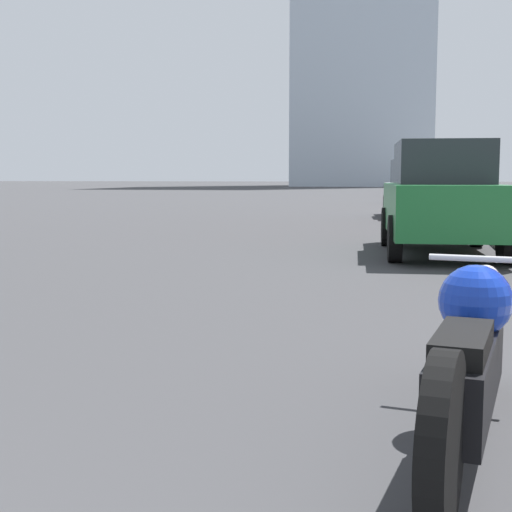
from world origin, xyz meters
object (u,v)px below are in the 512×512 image
Objects in this scene: motorcycle at (470,357)px; parked_car_white at (417,189)px; parked_car_green at (441,198)px; parked_car_blue at (415,181)px; parked_car_silver at (416,186)px; parked_car_black at (419,182)px.

motorcycle is 19.78m from parked_car_white.
parked_car_blue is at bearing 85.83° from parked_car_green.
parked_car_green is 1.01× the size of parked_car_silver.
motorcycle is 0.54× the size of parked_car_blue.
parked_car_green is 23.22m from parked_car_silver.
parked_car_silver is 0.95× the size of parked_car_blue.
parked_car_green is at bearing -93.76° from parked_car_silver.
parked_car_black reaches higher than motorcycle.
motorcycle is 55.10m from parked_car_blue.
motorcycle is at bearing -95.62° from parked_car_green.
motorcycle is 8.69m from parked_car_green.
parked_car_green is 1.09× the size of parked_car_white.
parked_car_green is 0.96× the size of parked_car_blue.
parked_car_white reaches higher than parked_car_silver.
parked_car_white is at bearing -93.40° from parked_car_black.
parked_car_black is at bearing 99.51° from motorcycle.
parked_car_green is 11.11m from parked_car_white.
parked_car_black is at bearing 84.23° from parked_car_silver.
parked_car_black reaches higher than parked_car_green.
parked_car_white is 0.93× the size of parked_car_silver.
motorcycle is at bearing -85.48° from parked_car_blue.
parked_car_black is (-0.06, 35.58, 0.01)m from parked_car_green.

